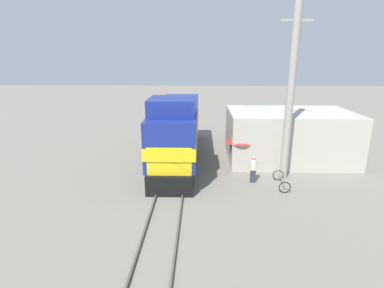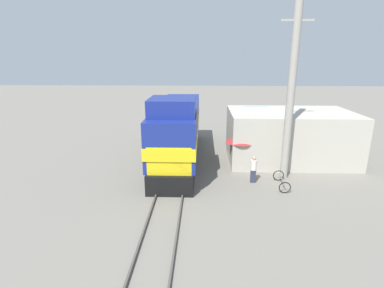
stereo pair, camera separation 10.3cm
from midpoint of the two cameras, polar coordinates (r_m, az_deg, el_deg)
name	(u,v)px [view 2 (the right image)]	position (r m, az deg, el deg)	size (l,w,h in m)	color
ground_plane	(176,168)	(20.44, -2.89, -4.61)	(120.00, 120.00, 0.00)	slate
rail_near	(166,167)	(20.49, -4.90, -4.37)	(0.08, 42.22, 0.15)	#4C4742
rail_far	(187,167)	(20.37, -0.87, -4.44)	(0.08, 42.22, 0.15)	#4C4742
locomotive	(178,131)	(21.48, -2.57, 2.47)	(2.87, 13.07, 5.00)	black
utility_pole	(291,93)	(18.49, 18.48, 9.20)	(1.80, 0.46, 10.44)	#9E998E
vendor_umbrella	(241,139)	(20.07, 9.43, 0.99)	(1.95, 1.95, 2.29)	#4C4C4C
billboard_sign	(256,118)	(24.22, 12.12, 4.85)	(1.91, 0.12, 3.57)	#595959
shrub_cluster	(248,162)	(20.69, 10.71, -3.43)	(0.81, 0.81, 0.81)	#236028
person_bystander	(254,168)	(18.26, 11.80, -4.58)	(0.34, 0.34, 1.64)	#2D3347
bicycle	(282,181)	(18.28, 16.84, -6.78)	(0.73, 1.83, 0.66)	black
building_block_distant	(289,136)	(22.76, 18.14, 1.48)	(8.65, 5.43, 3.56)	#B7B2A3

